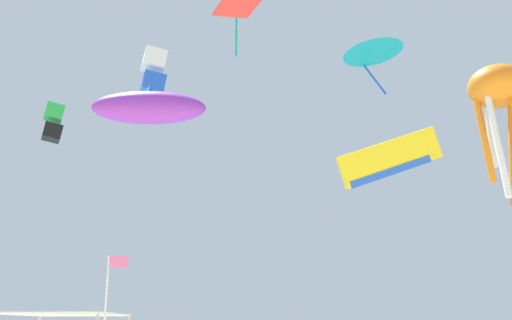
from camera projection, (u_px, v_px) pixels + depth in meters
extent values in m
cube|color=white|center=(66.00, 314.00, 17.99)|extent=(3.07, 3.16, 0.06)
cube|color=pink|center=(119.00, 262.00, 17.38)|extent=(0.55, 0.02, 0.35)
cube|color=green|center=(54.00, 113.00, 38.34)|extent=(1.61, 1.55, 1.14)
cube|color=black|center=(52.00, 133.00, 37.97)|extent=(1.61, 1.55, 1.14)
cone|color=teal|center=(372.00, 48.00, 41.70)|extent=(4.65, 4.59, 1.39)
cylinder|color=blue|center=(372.00, 76.00, 43.05)|extent=(1.88, 0.31, 2.92)
cube|color=red|center=(237.00, 7.00, 24.45)|extent=(2.20, 2.20, 0.26)
cylinder|color=teal|center=(236.00, 37.00, 24.08)|extent=(0.10, 0.10, 1.73)
cube|color=yellow|center=(390.00, 157.00, 27.74)|extent=(5.09, 1.66, 3.16)
cube|color=blue|center=(391.00, 172.00, 27.55)|extent=(3.93, 0.97, 1.75)
ellipsoid|color=orange|center=(498.00, 87.00, 32.32)|extent=(4.13, 4.13, 2.30)
cylinder|color=orange|center=(512.00, 153.00, 32.04)|extent=(0.70, 0.80, 5.67)
cylinder|color=white|center=(491.00, 135.00, 32.53)|extent=(0.48, 0.68, 3.56)
cylinder|color=orange|center=(485.00, 140.00, 31.70)|extent=(0.81, 0.42, 4.61)
cylinder|color=white|center=(498.00, 145.00, 30.67)|extent=(0.70, 0.80, 5.67)
ellipsoid|color=purple|center=(149.00, 108.00, 28.52)|extent=(5.61, 2.32, 1.78)
cone|color=blue|center=(150.00, 91.00, 28.75)|extent=(0.88, 0.94, 0.66)
cube|color=white|center=(154.00, 60.00, 39.64)|extent=(2.02, 1.93, 1.46)
cube|color=blue|center=(153.00, 85.00, 39.16)|extent=(2.02, 1.93, 1.46)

